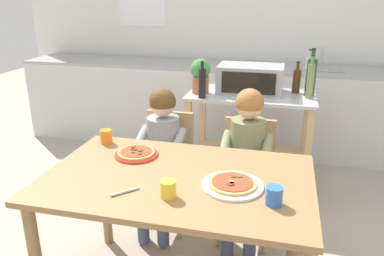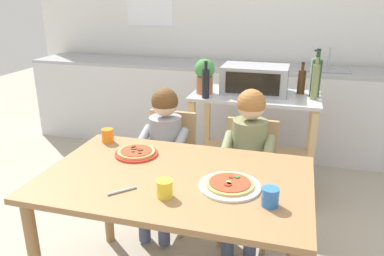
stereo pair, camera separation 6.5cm
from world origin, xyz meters
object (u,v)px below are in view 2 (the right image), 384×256
dining_chair_right (249,172)px  serving_spoon (122,191)px  bottle_clear_vinegar (313,75)px  bottle_slim_sauce (206,83)px  bottle_dark_olive_oil (302,81)px  potted_herb_plant (205,75)px  drinking_cup_orange (108,136)px  toaster_oven (255,79)px  child_in_grey_shirt (163,145)px  drinking_cup_yellow (165,189)px  pizza_plate_white (230,185)px  bottle_squat_spirits (315,81)px  pizza_plate_red_rimmed (136,153)px  dining_chair_left (169,160)px  bottle_brown_beer (316,77)px  kitchen_island_cart (254,126)px  child_in_olive_shirt (247,153)px  drinking_cup_blue (270,197)px  dining_table (176,194)px

dining_chair_right → serving_spoon: size_ratio=5.79×
bottle_clear_vinegar → bottle_slim_sauce: bearing=-151.7°
bottle_dark_olive_oil → serving_spoon: bearing=-114.1°
potted_herb_plant → drinking_cup_orange: (-0.37, -0.95, -0.20)m
toaster_oven → child_in_grey_shirt: bearing=-122.6°
child_in_grey_shirt → drinking_cup_yellow: size_ratio=12.50×
toaster_oven → serving_spoon: bearing=-103.7°
bottle_dark_olive_oil → pizza_plate_white: 1.55m
drinking_cup_yellow → toaster_oven: bearing=83.1°
bottle_squat_spirits → pizza_plate_red_rimmed: bearing=-130.5°
toaster_oven → dining_chair_left: size_ratio=0.64×
pizza_plate_red_rimmed → serving_spoon: size_ratio=1.72×
bottle_brown_beer → serving_spoon: size_ratio=2.63×
potted_herb_plant → drinking_cup_orange: potted_herb_plant is taller
kitchen_island_cart → bottle_clear_vinegar: (0.43, 0.18, 0.42)m
bottle_slim_sauce → child_in_olive_shirt: bearing=-53.2°
bottle_dark_olive_oil → pizza_plate_white: (-0.29, -1.52, -0.19)m
toaster_oven → bottle_slim_sauce: bottle_slim_sauce is taller
pizza_plate_white → potted_herb_plant: bearing=109.0°
pizza_plate_white → drinking_cup_blue: size_ratio=3.53×
potted_herb_plant → pizza_plate_white: (0.45, -1.32, -0.23)m
kitchen_island_cart → bottle_dark_olive_oil: 0.52m
bottle_dark_olive_oil → bottle_clear_vinegar: bearing=44.4°
drinking_cup_orange → drinking_cup_yellow: bearing=-43.5°
bottle_slim_sauce → child_in_grey_shirt: bearing=-107.7°
kitchen_island_cart → bottle_dark_olive_oil: size_ratio=3.96×
bottle_clear_vinegar → pizza_plate_white: size_ratio=1.16×
bottle_brown_beer → child_in_grey_shirt: bearing=-140.4°
dining_table → child_in_olive_shirt: child_in_olive_shirt is taller
kitchen_island_cart → dining_table: kitchen_island_cart is taller
bottle_clear_vinegar → potted_herb_plant: 0.88m
kitchen_island_cart → bottle_squat_spirits: bearing=-8.3°
drinking_cup_orange → kitchen_island_cart: bearing=54.0°
dining_chair_right → drinking_cup_blue: drinking_cup_blue is taller
potted_herb_plant → serving_spoon: 1.51m
kitchen_island_cart → bottle_slim_sauce: 0.59m
dining_table → drinking_cup_yellow: bearing=-85.2°
potted_herb_plant → bottle_squat_spirits: bearing=2.8°
potted_herb_plant → pizza_plate_red_rimmed: potted_herb_plant is taller
bottle_dark_olive_oil → drinking_cup_yellow: bottle_dark_olive_oil is taller
drinking_cup_orange → potted_herb_plant: bearing=68.9°
toaster_oven → dining_chair_right: (0.07, -0.69, -0.48)m
bottle_slim_sauce → potted_herb_plant: bottle_slim_sauce is taller
bottle_squat_spirits → serving_spoon: 1.77m
child_in_olive_shirt → pizza_plate_red_rimmed: size_ratio=4.33×
bottle_brown_beer → pizza_plate_red_rimmed: bearing=-128.4°
bottle_brown_beer → bottle_dark_olive_oil: bottle_brown_beer is taller
bottle_brown_beer → bottle_slim_sauce: 0.85m
potted_herb_plant → serving_spoon: bearing=-90.5°
child_in_olive_shirt → pizza_plate_white: 0.64m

